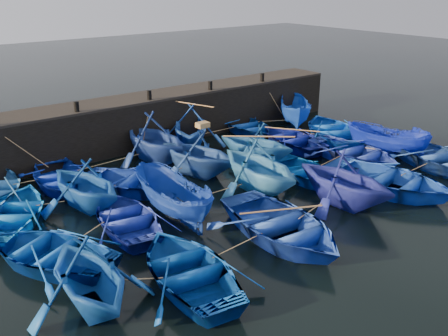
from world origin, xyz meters
TOP-DOWN VIEW (x-y plane):
  - ground at (0.00, 0.00)m, footprint 120.00×120.00m
  - quay_wall at (0.00, 10.50)m, footprint 26.00×2.50m
  - quay_top at (0.00, 10.50)m, footprint 26.00×2.50m
  - bollard_1 at (-4.00, 9.60)m, footprint 0.24×0.24m
  - bollard_2 at (0.00, 9.60)m, footprint 0.24×0.24m
  - bollard_3 at (4.00, 9.60)m, footprint 0.24×0.24m
  - bollard_4 at (8.00, 9.60)m, footprint 0.24×0.24m
  - boat_1 at (-6.04, 7.33)m, footprint 4.07×5.11m
  - boat_2 at (-1.03, 7.55)m, footprint 4.36×4.98m
  - boat_3 at (1.74, 8.34)m, footprint 5.80×5.91m
  - boat_4 at (5.71, 8.32)m, footprint 3.91×4.98m
  - boat_5 at (9.02, 7.59)m, footprint 4.39×4.74m
  - boat_6 at (-8.78, 4.79)m, footprint 5.69×6.04m
  - boat_7 at (-5.96, 4.50)m, footprint 4.29×4.74m
  - boat_8 at (-3.68, 4.73)m, footprint 5.47×5.84m
  - boat_9 at (-0.38, 4.68)m, footprint 4.77×5.17m
  - boat_10 at (2.81, 4.24)m, footprint 4.59×4.92m
  - boat_11 at (6.00, 4.90)m, footprint 3.80×4.97m
  - boat_12 at (8.70, 4.31)m, footprint 6.18×6.79m
  - boat_13 at (-8.65, 1.26)m, footprint 5.31×5.89m
  - boat_14 at (-5.52, 1.93)m, footprint 3.86×4.90m
  - boat_15 at (-3.76, 1.61)m, footprint 1.71×4.47m
  - boat_16 at (0.56, 1.55)m, footprint 4.24×4.85m
  - boat_17 at (3.12, 1.01)m, footprint 3.48×4.56m
  - boat_18 at (6.79, 1.33)m, footprint 3.69×5.12m
  - boat_19 at (8.82, 0.86)m, footprint 3.31×4.46m
  - boat_20 at (-8.56, -1.70)m, footprint 3.75×4.28m
  - boat_21 at (-5.70, -2.38)m, footprint 4.21×5.36m
  - boat_22 at (-1.65, -2.16)m, footprint 4.40×5.85m
  - boat_23 at (2.35, -1.65)m, footprint 4.12×4.69m
  - boat_24 at (4.95, -1.99)m, footprint 4.95×6.25m
  - boat_25 at (9.25, -1.85)m, footprint 4.98×6.15m
  - wooden_crate at (-0.08, 4.68)m, footprint 0.56×0.43m
  - mooring_ropes at (0.05, 4.95)m, footprint 17.90×11.96m
  - loose_oars at (1.67, 3.16)m, footprint 9.90×12.59m

SIDE VIEW (x-z plane):
  - ground at x=0.00m, z-range 0.00..0.00m
  - boat_17 at x=3.12m, z-range 0.00..0.88m
  - boat_14 at x=-5.52m, z-range 0.00..0.92m
  - boat_4 at x=5.71m, z-range 0.00..0.94m
  - boat_1 at x=-6.04m, z-range 0.00..0.95m
  - boat_11 at x=6.00m, z-range 0.00..0.96m
  - boat_8 at x=-3.68m, z-range 0.00..0.99m
  - boat_13 at x=-8.65m, z-range 0.00..1.00m
  - boat_21 at x=-5.70m, z-range 0.00..1.01m
  - boat_6 at x=-8.78m, z-range 0.00..1.02m
  - boat_18 at x=6.79m, z-range 0.00..1.05m
  - boat_25 at x=9.25m, z-range 0.00..1.13m
  - boat_22 at x=-1.65m, z-range 0.00..1.15m
  - boat_12 at x=8.70m, z-range 0.00..1.15m
  - boat_24 at x=4.95m, z-range 0.00..1.17m
  - boat_19 at x=8.82m, z-range 0.00..1.62m
  - boat_15 at x=-3.76m, z-range 0.00..1.73m
  - mooring_ropes at x=0.05m, z-range -0.17..1.93m
  - boat_5 at x=9.02m, z-range 0.00..1.82m
  - boat_10 at x=2.81m, z-range 0.00..2.10m
  - boat_20 at x=-8.56m, z-range 0.00..2.16m
  - boat_7 at x=-5.96m, z-range 0.00..2.19m
  - boat_9 at x=-0.38m, z-range 0.00..2.26m
  - boat_23 at x=2.35m, z-range 0.00..2.33m
  - boat_3 at x=1.74m, z-range 0.00..2.36m
  - boat_16 at x=0.56m, z-range 0.00..2.45m
  - quay_wall at x=0.00m, z-range 0.00..2.50m
  - boat_2 at x=-1.03m, z-range 0.00..2.51m
  - loose_oars at x=1.67m, z-range 0.99..2.54m
  - wooden_crate at x=-0.08m, z-range 2.26..2.50m
  - quay_top at x=0.00m, z-range 2.50..2.62m
  - bollard_1 at x=-4.00m, z-range 2.62..3.12m
  - bollard_2 at x=0.00m, z-range 2.62..3.12m
  - bollard_3 at x=4.00m, z-range 2.62..3.12m
  - bollard_4 at x=8.00m, z-range 2.62..3.12m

